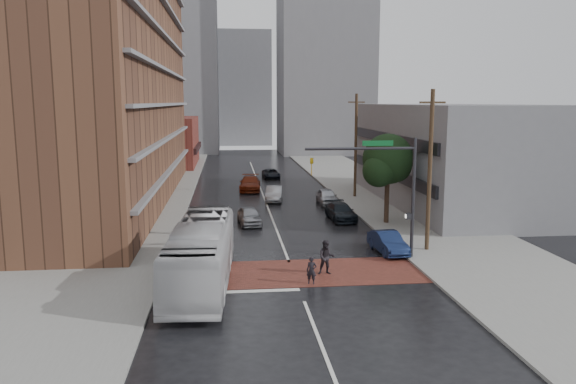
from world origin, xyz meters
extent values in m
plane|color=black|center=(0.00, 0.00, 0.00)|extent=(160.00, 160.00, 0.00)
cube|color=brown|center=(0.00, 0.50, 0.01)|extent=(14.00, 5.00, 0.02)
cube|color=gray|center=(-11.50, 25.00, 0.07)|extent=(9.00, 90.00, 0.15)
cube|color=gray|center=(11.50, 25.00, 0.07)|extent=(9.00, 90.00, 0.15)
cube|color=brown|center=(-14.00, 24.00, 14.00)|extent=(10.00, 44.00, 28.00)
cube|color=maroon|center=(-12.00, 54.00, 3.50)|extent=(8.00, 16.00, 7.00)
cube|color=slate|center=(16.50, 20.00, 4.50)|extent=(11.00, 26.00, 9.00)
cube|color=slate|center=(-14.00, 78.00, 16.00)|extent=(18.00, 16.00, 32.00)
cube|color=slate|center=(14.00, 72.00, 18.00)|extent=(16.00, 14.00, 36.00)
cube|color=slate|center=(0.00, 95.00, 12.00)|extent=(12.00, 10.00, 24.00)
cylinder|color=#332319|center=(8.50, 12.00, 2.00)|extent=(0.36, 0.36, 4.00)
sphere|color=black|center=(8.50, 12.00, 5.00)|extent=(3.80, 3.80, 3.80)
sphere|color=black|center=(7.60, 11.20, 4.20)|extent=(2.40, 2.40, 2.40)
sphere|color=black|center=(9.30, 12.80, 4.40)|extent=(2.60, 2.60, 2.60)
cylinder|color=#2D2D33|center=(7.30, 2.50, 3.60)|extent=(0.20, 0.20, 7.20)
cylinder|color=#2D2D33|center=(4.10, 2.50, 6.60)|extent=(6.40, 0.16, 0.16)
imported|color=gold|center=(1.30, 2.50, 5.60)|extent=(0.20, 0.16, 1.00)
cube|color=#0C5926|center=(5.10, 2.50, 6.90)|extent=(1.80, 0.05, 0.30)
cube|color=#2D2D33|center=(7.05, 2.50, 2.60)|extent=(0.30, 0.30, 0.35)
cylinder|color=#473321|center=(8.80, 4.00, 5.00)|extent=(0.26, 0.26, 10.00)
cube|color=#473321|center=(8.80, 4.00, 9.20)|extent=(1.60, 0.12, 0.12)
cylinder|color=#473321|center=(8.80, 24.00, 5.00)|extent=(0.26, 0.26, 10.00)
cube|color=#473321|center=(8.80, 24.00, 9.20)|extent=(1.60, 0.12, 0.12)
imported|color=silver|center=(-4.87, -1.00, 1.62)|extent=(3.38, 11.78, 3.24)
imported|color=black|center=(0.71, -1.50, 0.72)|extent=(0.60, 0.48, 1.44)
imported|color=black|center=(1.76, 0.07, 0.94)|extent=(0.95, 0.76, 1.88)
imported|color=#93949A|center=(-1.90, 12.99, 0.67)|extent=(1.96, 4.07, 1.34)
imported|color=#A0A3A7|center=(0.84, 22.94, 0.69)|extent=(2.01, 4.36, 1.38)
imported|color=maroon|center=(-1.17, 29.44, 0.76)|extent=(2.48, 5.37, 1.52)
imported|color=black|center=(1.77, 38.76, 0.57)|extent=(2.12, 4.22, 1.15)
imported|color=#142248|center=(6.30, 4.00, 0.66)|extent=(1.75, 4.10, 1.32)
imported|color=black|center=(5.36, 13.90, 0.65)|extent=(2.11, 4.60, 1.30)
imported|color=#B2B4BA|center=(5.49, 20.87, 0.70)|extent=(1.65, 4.10, 1.40)
camera|label=1|loc=(-3.45, -28.83, 9.25)|focal=35.00mm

